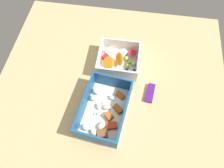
% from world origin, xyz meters
% --- Properties ---
extents(table_surface, '(0.80, 0.80, 0.02)m').
position_xyz_m(table_surface, '(0.00, 0.00, 0.01)').
color(table_surface, tan).
rests_on(table_surface, ground).
extents(pasta_container, '(0.22, 0.16, 0.07)m').
position_xyz_m(pasta_container, '(0.08, -0.01, 0.04)').
color(pasta_container, white).
rests_on(pasta_container, table_surface).
extents(fruit_bowl, '(0.14, 0.14, 0.06)m').
position_xyz_m(fruit_bowl, '(-0.12, 0.01, 0.04)').
color(fruit_bowl, white).
rests_on(fruit_bowl, table_surface).
extents(candy_bar, '(0.07, 0.03, 0.01)m').
position_xyz_m(candy_bar, '(-0.01, 0.14, 0.03)').
color(candy_bar, '#51197A').
rests_on(candy_bar, table_surface).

